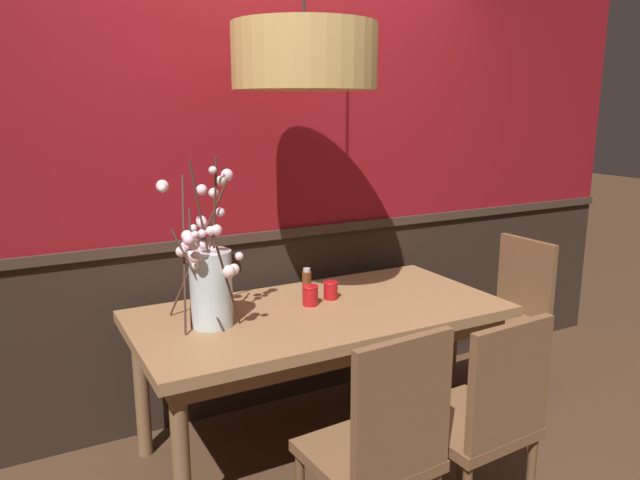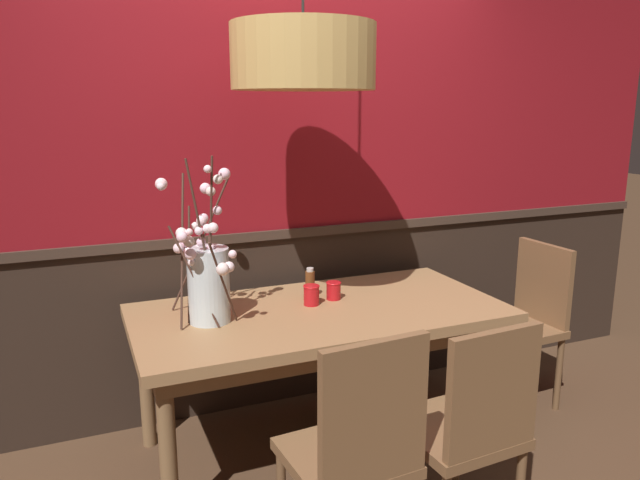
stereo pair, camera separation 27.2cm
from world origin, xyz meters
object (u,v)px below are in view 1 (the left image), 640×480
Objects in this scene: vase_with_blossoms at (210,282)px; condiment_bottle at (307,284)px; chair_head_east_end at (510,309)px; chair_near_side_left at (381,445)px; dining_table at (320,325)px; candle_holder_nearer_edge at (310,295)px; pendant_lamp at (304,57)px; chair_far_side_left at (216,310)px; chair_near_side_right at (482,416)px; candle_holder_nearer_center at (331,290)px.

condiment_bottle is at bearing 14.42° from vase_with_blossoms.
chair_near_side_left is (-1.50, -0.86, 0.01)m from chair_head_east_end.
dining_table is 1.91× the size of chair_head_east_end.
chair_near_side_left reaches higher than condiment_bottle.
condiment_bottle is at bearing 83.98° from dining_table.
pendant_lamp reaches higher than candle_holder_nearer_edge.
chair_head_east_end is at bearing 0.93° from pendant_lamp.
condiment_bottle is (0.26, -0.68, 0.31)m from chair_far_side_left.
chair_head_east_end reaches higher than condiment_bottle.
chair_far_side_left is 0.95× the size of chair_near_side_right.
chair_head_east_end is 1.35m from chair_near_side_right.
chair_far_side_left is 5.68× the size of condiment_bottle.
vase_with_blossoms is 0.67m from candle_holder_nearer_center.
candle_holder_nearer_center is at bearing 70.59° from chair_near_side_left.
pendant_lamp is at bearing -6.73° from vase_with_blossoms.
vase_with_blossoms reaches higher than chair_near_side_right.
dining_table is at bearing -74.04° from chair_far_side_left.
chair_near_side_right is (0.49, -1.72, 0.02)m from chair_far_side_left.
chair_near_side_right is 1.02m from candle_holder_nearer_center.
chair_head_east_end is at bearing 0.15° from dining_table.
chair_near_side_right is (0.46, -0.01, -0.01)m from chair_near_side_left.
chair_far_side_left is at bearing 90.76° from chair_near_side_left.
vase_with_blossoms is at bearing 130.63° from chair_near_side_right.
candle_holder_nearer_center is (0.12, 0.11, 0.13)m from dining_table.
chair_head_east_end is 1.19m from candle_holder_nearer_center.
condiment_bottle is at bearing 71.56° from candle_holder_nearer_edge.
dining_table is 0.90m from chair_far_side_left.
chair_near_side_left is (-0.22, -0.86, -0.12)m from dining_table.
vase_with_blossoms is (-1.81, 0.03, 0.42)m from chair_head_east_end.
chair_far_side_left is at bearing 70.70° from vase_with_blossoms.
chair_near_side_right is at bearing -74.48° from dining_table.
chair_head_east_end is at bearing 40.17° from chair_near_side_right.
dining_table is 1.83× the size of chair_near_side_left.
chair_near_side_right is at bearing -68.91° from pendant_lamp.
vase_with_blossoms is 0.58m from condiment_bottle.
pendant_lamp is at bearing 80.86° from chair_near_side_left.
chair_head_east_end is 0.96× the size of chair_near_side_left.
chair_far_side_left is at bearing 111.16° from condiment_bottle.
chair_near_side_left is 1.61m from pendant_lamp.
chair_near_side_left is 1.10m from condiment_bottle.
chair_far_side_left is at bearing 150.67° from chair_head_east_end.
chair_far_side_left is 0.87m from candle_holder_nearer_edge.
vase_with_blossoms is at bearing 109.15° from chair_near_side_left.
chair_far_side_left is 1.74m from chair_head_east_end.
pendant_lamp is (-0.21, -0.13, 1.12)m from candle_holder_nearer_center.
chair_far_side_left is 0.97m from vase_with_blossoms.
chair_head_east_end reaches higher than candle_holder_nearer_center.
chair_near_side_right reaches higher than chair_far_side_left.
chair_far_side_left is at bearing 106.16° from candle_holder_nearer_edge.
candle_holder_nearer_center is at bearing 174.83° from chair_head_east_end.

